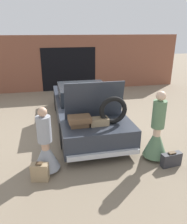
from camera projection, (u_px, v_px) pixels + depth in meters
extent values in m
plane|color=#7F705B|center=(85.00, 123.00, 7.58)|extent=(40.00, 40.00, 0.00)
cube|color=brown|center=(69.00, 63.00, 11.32)|extent=(12.00, 0.12, 2.80)
cube|color=black|center=(69.00, 69.00, 11.36)|extent=(2.80, 0.02, 2.20)
cube|color=#2D333D|center=(85.00, 110.00, 7.40)|extent=(1.87, 4.98, 0.60)
cube|color=#1E2328|center=(83.00, 93.00, 7.48)|extent=(1.64, 1.59, 0.49)
cylinder|color=black|center=(57.00, 102.00, 8.69)|extent=(0.18, 0.71, 0.71)
cylinder|color=black|center=(99.00, 99.00, 9.03)|extent=(0.18, 0.71, 0.71)
cylinder|color=black|center=(63.00, 136.00, 5.91)|extent=(0.18, 0.71, 0.71)
cylinder|color=black|center=(124.00, 130.00, 6.26)|extent=(0.18, 0.71, 0.71)
cube|color=silver|center=(104.00, 155.00, 5.17)|extent=(1.77, 0.10, 0.12)
cube|color=#2D333D|center=(94.00, 101.00, 5.77)|extent=(1.59, 0.23, 1.03)
cube|color=brown|center=(80.00, 124.00, 5.44)|extent=(0.45, 0.27, 0.14)
cube|color=#9E8460|center=(99.00, 121.00, 5.53)|extent=(0.47, 0.28, 0.18)
cube|color=brown|center=(80.00, 119.00, 5.39)|extent=(0.56, 0.40, 0.13)
torus|color=black|center=(113.00, 110.00, 5.51)|extent=(0.73, 0.12, 0.73)
cylinder|color=tan|center=(46.00, 156.00, 4.94)|extent=(0.17, 0.17, 0.75)
cone|color=#9399A3|center=(46.00, 155.00, 4.93)|extent=(0.60, 0.60, 0.67)
cylinder|color=#9399A3|center=(44.00, 129.00, 4.70)|extent=(0.32, 0.32, 0.59)
sphere|color=tan|center=(42.00, 112.00, 4.56)|extent=(0.20, 0.20, 0.20)
cylinder|color=beige|center=(156.00, 143.00, 5.41)|extent=(0.17, 0.17, 0.85)
cone|color=#567A56|center=(156.00, 141.00, 5.39)|extent=(0.60, 0.60, 0.77)
cylinder|color=#567A56|center=(159.00, 114.00, 5.14)|extent=(0.32, 0.32, 0.67)
sphere|color=beige|center=(161.00, 96.00, 4.98)|extent=(0.23, 0.23, 0.23)
cube|color=#9E8460|center=(40.00, 172.00, 4.67)|extent=(0.40, 0.26, 0.40)
cube|color=#4C3823|center=(39.00, 163.00, 4.59)|extent=(0.15, 0.13, 0.02)
cube|color=#2D2D33|center=(171.00, 160.00, 5.18)|extent=(0.52, 0.22, 0.33)
cube|color=#4C3823|center=(172.00, 153.00, 5.11)|extent=(0.19, 0.12, 0.02)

